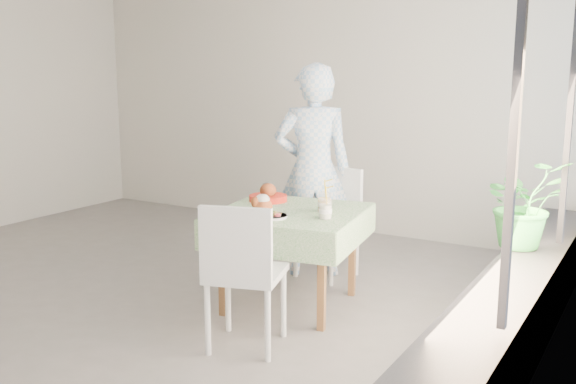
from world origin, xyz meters
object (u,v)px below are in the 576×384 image
Objects in this scene: cafe_table at (290,247)px; main_dish at (265,209)px; juice_cup_orange at (324,203)px; potted_plant at (524,203)px; chair_near at (246,303)px; chair_far at (327,243)px; diner at (313,171)px.

main_dish is at bearing -101.56° from cafe_table.
main_dish is at bearing -130.26° from juice_cup_orange.
potted_plant is (1.28, 0.66, 0.02)m from juice_cup_orange.
chair_far is at bearing 98.17° from chair_near.
main_dish is 0.46m from juice_cup_orange.
juice_cup_orange is at bearing -152.65° from potted_plant.
juice_cup_orange is at bearing 18.74° from cafe_table.
cafe_table is at bearing -161.26° from juice_cup_orange.
chair_near is 0.75m from main_dish.
chair_far is 1.70m from potted_plant.
diner is 1.77m from potted_plant.
main_dish is (0.18, -1.06, -0.12)m from diner.
main_dish is 0.49× the size of potted_plant.
chair_far is 3.23× the size of juice_cup_orange.
diner is (-0.38, 1.59, 0.62)m from chair_near.
chair_far is at bearing 178.55° from potted_plant.
diner is 0.86m from juice_cup_orange.
cafe_table is 1.23× the size of chair_near.
juice_cup_orange is 0.44× the size of potted_plant.
cafe_table is 0.43m from juice_cup_orange.
chair_near is at bearing -96.67° from juice_cup_orange.
chair_near is 3.33× the size of juice_cup_orange.
cafe_table is at bearing -153.94° from potted_plant.
juice_cup_orange reaches higher than cafe_table.
chair_near reaches higher than chair_far.
main_dish is at bearing -88.19° from chair_far.
main_dish is 1.88m from potted_plant.
potted_plant reaches higher than chair_far.
cafe_table is 0.81m from chair_far.
chair_far is at bearing 115.17° from juice_cup_orange.
juice_cup_orange is (0.10, 0.88, 0.51)m from chair_near.
diner reaches higher than cafe_table.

